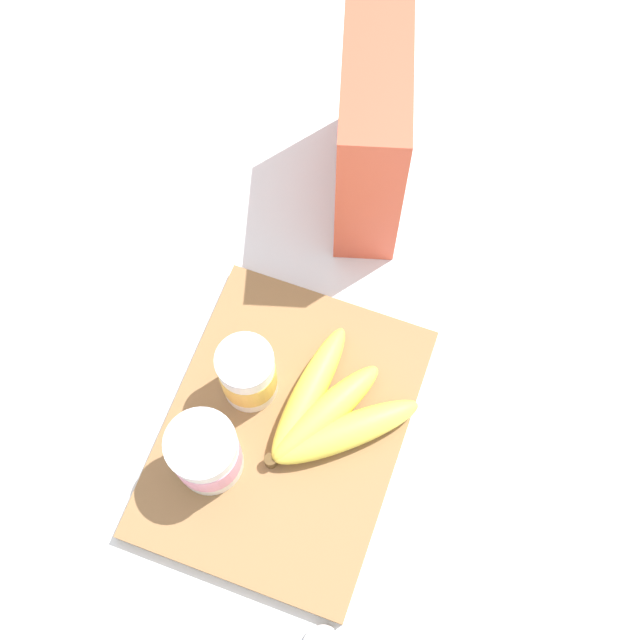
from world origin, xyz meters
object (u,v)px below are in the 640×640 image
(yogurt_cup_front, at_px, (206,453))
(yogurt_cup_back, at_px, (248,374))
(cutting_board, at_px, (284,432))
(banana_bunch, at_px, (328,413))
(cereal_box, at_px, (371,131))

(yogurt_cup_front, xyz_separation_m, yogurt_cup_back, (0.10, -0.01, 0.00))
(cutting_board, xyz_separation_m, banana_bunch, (0.03, -0.04, 0.03))
(cutting_board, height_order, yogurt_cup_front, yogurt_cup_front)
(yogurt_cup_back, bearing_deg, cutting_board, -122.90)
(banana_bunch, bearing_deg, yogurt_cup_back, 87.28)
(yogurt_cup_back, height_order, banana_bunch, yogurt_cup_back)
(cereal_box, bearing_deg, yogurt_cup_front, 156.99)
(cutting_board, distance_m, yogurt_cup_back, 0.08)
(yogurt_cup_back, bearing_deg, cereal_box, -6.63)
(yogurt_cup_front, bearing_deg, yogurt_cup_back, -5.41)
(cereal_box, height_order, banana_bunch, cereal_box)
(cutting_board, bearing_deg, cereal_box, 2.92)
(cutting_board, xyz_separation_m, yogurt_cup_front, (-0.06, 0.06, 0.06))
(yogurt_cup_front, bearing_deg, banana_bunch, -48.50)
(yogurt_cup_front, bearing_deg, cereal_box, -6.34)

